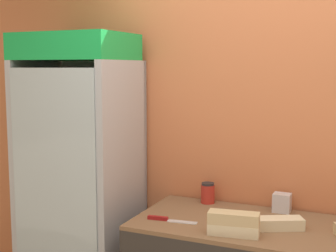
# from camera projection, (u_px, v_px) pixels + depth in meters

# --- Properties ---
(wall_back) EXTENTS (5.20, 0.10, 2.70)m
(wall_back) POSITION_uv_depth(u_px,v_px,m) (282.00, 135.00, 3.07)
(wall_back) COLOR #D17547
(wall_back) RESTS_ON ground_plane
(beverage_cooler) EXTENTS (0.75, 0.61, 2.02)m
(beverage_cooler) POSITION_uv_depth(u_px,v_px,m) (84.00, 164.00, 3.36)
(beverage_cooler) COLOR #B2B7BC
(beverage_cooler) RESTS_ON ground_plane
(sandwich_stack_bottom) EXTENTS (0.29, 0.14, 0.06)m
(sandwich_stack_bottom) POSITION_uv_depth(u_px,v_px,m) (233.00, 229.00, 2.58)
(sandwich_stack_bottom) COLOR beige
(sandwich_stack_bottom) RESTS_ON prep_counter
(sandwich_stack_middle) EXTENTS (0.29, 0.14, 0.06)m
(sandwich_stack_middle) POSITION_uv_depth(u_px,v_px,m) (234.00, 218.00, 2.58)
(sandwich_stack_middle) COLOR tan
(sandwich_stack_middle) RESTS_ON sandwich_stack_bottom
(sandwich_flat_right) EXTENTS (0.30, 0.22, 0.07)m
(sandwich_flat_right) POSITION_uv_depth(u_px,v_px,m) (279.00, 223.00, 2.68)
(sandwich_flat_right) COLOR beige
(sandwich_flat_right) RESTS_ON prep_counter
(chefs_knife) EXTENTS (0.31, 0.07, 0.02)m
(chefs_knife) POSITION_uv_depth(u_px,v_px,m) (165.00, 219.00, 2.83)
(chefs_knife) COLOR silver
(chefs_knife) RESTS_ON prep_counter
(condiment_jar) EXTENTS (0.09, 0.09, 0.14)m
(condiment_jar) POSITION_uv_depth(u_px,v_px,m) (208.00, 193.00, 3.19)
(condiment_jar) COLOR #B72D23
(condiment_jar) RESTS_ON prep_counter
(napkin_dispenser) EXTENTS (0.11, 0.09, 0.12)m
(napkin_dispenser) POSITION_uv_depth(u_px,v_px,m) (282.00, 203.00, 3.00)
(napkin_dispenser) COLOR silver
(napkin_dispenser) RESTS_ON prep_counter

